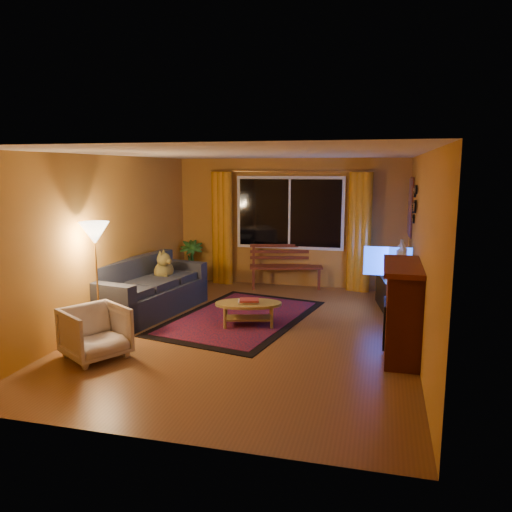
% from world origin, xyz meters
% --- Properties ---
extents(floor, '(4.50, 6.00, 0.02)m').
position_xyz_m(floor, '(0.00, 0.00, -0.01)').
color(floor, brown).
rests_on(floor, ground).
extents(ceiling, '(4.50, 6.00, 0.02)m').
position_xyz_m(ceiling, '(0.00, 0.00, 2.51)').
color(ceiling, white).
rests_on(ceiling, ground).
extents(wall_back, '(4.50, 0.02, 2.50)m').
position_xyz_m(wall_back, '(0.00, 3.01, 1.25)').
color(wall_back, '#C18230').
rests_on(wall_back, ground).
extents(wall_left, '(0.02, 6.00, 2.50)m').
position_xyz_m(wall_left, '(-2.26, 0.00, 1.25)').
color(wall_left, '#C18230').
rests_on(wall_left, ground).
extents(wall_right, '(0.02, 6.00, 2.50)m').
position_xyz_m(wall_right, '(2.26, 0.00, 1.25)').
color(wall_right, '#C18230').
rests_on(wall_right, ground).
extents(window, '(2.00, 0.02, 1.30)m').
position_xyz_m(window, '(0.00, 2.94, 1.45)').
color(window, black).
rests_on(window, wall_back).
extents(curtain_rod, '(3.20, 0.03, 0.03)m').
position_xyz_m(curtain_rod, '(0.00, 2.90, 2.25)').
color(curtain_rod, '#BF8C3F').
rests_on(curtain_rod, wall_back).
extents(curtain_left, '(0.36, 0.36, 2.24)m').
position_xyz_m(curtain_left, '(-1.35, 2.88, 1.12)').
color(curtain_left, orange).
rests_on(curtain_left, ground).
extents(curtain_right, '(0.36, 0.36, 2.24)m').
position_xyz_m(curtain_right, '(1.35, 2.88, 1.12)').
color(curtain_right, orange).
rests_on(curtain_right, ground).
extents(bench, '(1.46, 0.73, 0.42)m').
position_xyz_m(bench, '(-0.02, 2.75, 0.21)').
color(bench, '#542014').
rests_on(bench, ground).
extents(potted_plant, '(0.63, 0.63, 0.87)m').
position_xyz_m(potted_plant, '(-1.97, 2.69, 0.43)').
color(potted_plant, '#235B1E').
rests_on(potted_plant, ground).
extents(sofa, '(1.29, 2.26, 0.86)m').
position_xyz_m(sofa, '(-1.83, 0.51, 0.43)').
color(sofa, '#242733').
rests_on(sofa, ground).
extents(dog, '(0.45, 0.51, 0.46)m').
position_xyz_m(dog, '(-1.78, 0.99, 0.66)').
color(dog, olive).
rests_on(dog, sofa).
extents(armchair, '(0.91, 0.92, 0.71)m').
position_xyz_m(armchair, '(-1.59, -1.43, 0.35)').
color(armchair, '#C0B1AC').
rests_on(armchair, ground).
extents(floor_lamp, '(0.33, 0.33, 1.61)m').
position_xyz_m(floor_lamp, '(-2.00, -0.68, 0.80)').
color(floor_lamp, '#BF8C3F').
rests_on(floor_lamp, ground).
extents(rug, '(2.35, 3.17, 0.02)m').
position_xyz_m(rug, '(-0.33, 0.60, 0.01)').
color(rug, maroon).
rests_on(rug, ground).
extents(coffee_table, '(1.20, 1.20, 0.36)m').
position_xyz_m(coffee_table, '(-0.10, 0.25, 0.18)').
color(coffee_table, '#A18740').
rests_on(coffee_table, ground).
extents(tv_console, '(0.61, 1.29, 0.52)m').
position_xyz_m(tv_console, '(2.00, 1.66, 0.26)').
color(tv_console, black).
rests_on(tv_console, ground).
extents(television, '(0.15, 1.03, 0.59)m').
position_xyz_m(television, '(2.00, 1.66, 0.81)').
color(television, black).
rests_on(television, tv_console).
extents(fireplace, '(0.40, 1.20, 1.10)m').
position_xyz_m(fireplace, '(2.05, -0.40, 0.55)').
color(fireplace, maroon).
rests_on(fireplace, ground).
extents(mirror_cluster, '(0.06, 0.60, 0.56)m').
position_xyz_m(mirror_cluster, '(2.21, 1.30, 1.80)').
color(mirror_cluster, black).
rests_on(mirror_cluster, wall_right).
extents(painting, '(0.04, 0.76, 0.96)m').
position_xyz_m(painting, '(2.22, 2.45, 1.65)').
color(painting, '#D56010').
rests_on(painting, wall_right).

